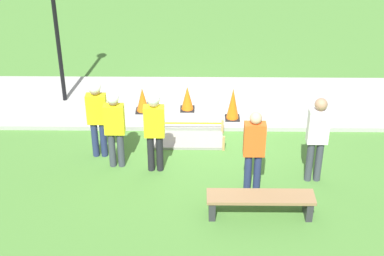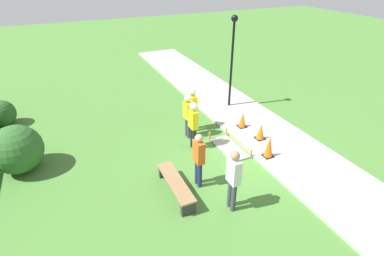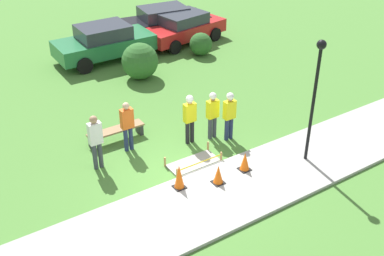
% 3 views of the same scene
% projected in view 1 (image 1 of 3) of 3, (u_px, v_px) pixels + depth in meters
% --- Properties ---
extents(ground_plane, '(60.00, 60.00, 0.00)m').
position_uv_depth(ground_plane, '(211.00, 131.00, 13.41)').
color(ground_plane, '#477A33').
extents(sidewalk, '(28.00, 2.70, 0.10)m').
position_uv_depth(sidewalk, '(210.00, 102.00, 14.56)').
color(sidewalk, '#9E9E99').
rests_on(sidewalk, ground_plane).
extents(wet_concrete_patch, '(1.67, 0.77, 0.35)m').
position_uv_depth(wet_concrete_patch, '(186.00, 140.00, 13.01)').
color(wet_concrete_patch, gray).
rests_on(wet_concrete_patch, ground_plane).
extents(traffic_cone_near_patch, '(0.34, 0.34, 0.77)m').
position_uv_depth(traffic_cone_near_patch, '(233.00, 104.00, 13.54)').
color(traffic_cone_near_patch, black).
rests_on(traffic_cone_near_patch, sidewalk).
extents(traffic_cone_far_patch, '(0.34, 0.34, 0.60)m').
position_uv_depth(traffic_cone_far_patch, '(187.00, 98.00, 13.97)').
color(traffic_cone_far_patch, black).
rests_on(traffic_cone_far_patch, sidewalk).
extents(traffic_cone_sidewalk_edge, '(0.34, 0.34, 0.60)m').
position_uv_depth(traffic_cone_sidewalk_edge, '(143.00, 100.00, 13.90)').
color(traffic_cone_sidewalk_edge, black).
rests_on(traffic_cone_sidewalk_edge, sidewalk).
extents(park_bench, '(1.95, 0.44, 0.44)m').
position_uv_depth(park_bench, '(260.00, 201.00, 10.61)').
color(park_bench, '#2D2D33').
rests_on(park_bench, ground_plane).
extents(worker_supervisor, '(0.40, 0.25, 1.70)m').
position_uv_depth(worker_supervisor, '(115.00, 123.00, 11.70)').
color(worker_supervisor, '#383D47').
rests_on(worker_supervisor, ground_plane).
extents(worker_assistant, '(0.40, 0.25, 1.74)m').
position_uv_depth(worker_assistant, '(97.00, 113.00, 12.02)').
color(worker_assistant, navy).
rests_on(worker_assistant, ground_plane).
extents(worker_trainee, '(0.40, 0.25, 1.76)m').
position_uv_depth(worker_trainee, '(154.00, 125.00, 11.54)').
color(worker_trainee, black).
rests_on(worker_trainee, ground_plane).
extents(bystander_in_orange_shirt, '(0.40, 0.23, 1.73)m').
position_uv_depth(bystander_in_orange_shirt, '(254.00, 148.00, 10.94)').
color(bystander_in_orange_shirt, navy).
rests_on(bystander_in_orange_shirt, ground_plane).
extents(bystander_in_gray_shirt, '(0.40, 0.24, 1.82)m').
position_uv_depth(bystander_in_gray_shirt, '(317.00, 135.00, 11.23)').
color(bystander_in_gray_shirt, '#383D47').
rests_on(bystander_in_gray_shirt, ground_plane).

